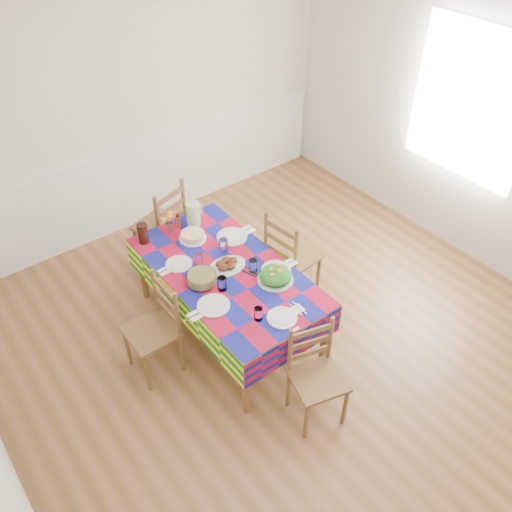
# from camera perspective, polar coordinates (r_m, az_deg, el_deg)

# --- Properties ---
(room) EXTENTS (4.58, 5.08, 2.78)m
(room) POSITION_cam_1_polar(r_m,az_deg,el_deg) (3.75, 5.21, 3.37)
(room) COLOR brown
(room) RESTS_ON ground
(wainscot) EXTENTS (4.41, 0.06, 0.92)m
(wainscot) POSITION_cam_1_polar(r_m,az_deg,el_deg) (5.96, -11.50, 7.93)
(wainscot) COLOR white
(wainscot) RESTS_ON room
(window_right) EXTENTS (0.00, 1.40, 1.40)m
(window_right) POSITION_cam_1_polar(r_m,az_deg,el_deg) (5.39, 21.61, 14.63)
(window_right) COLOR white
(window_right) RESTS_ON room
(dining_table) EXTENTS (0.93, 1.73, 0.67)m
(dining_table) POSITION_cam_1_polar(r_m,az_deg,el_deg) (4.44, -3.12, -2.19)
(dining_table) COLOR brown
(dining_table) RESTS_ON room
(setting_near_head) EXTENTS (0.37, 0.25, 0.11)m
(setting_near_head) POSITION_cam_1_polar(r_m,az_deg,el_deg) (3.98, 1.92, -6.32)
(setting_near_head) COLOR silver
(setting_near_head) RESTS_ON dining_table
(setting_left_near) EXTENTS (0.46, 0.27, 0.12)m
(setting_left_near) POSITION_cam_1_polar(r_m,az_deg,el_deg) (4.12, -4.24, -4.39)
(setting_left_near) COLOR silver
(setting_left_near) RESTS_ON dining_table
(setting_left_far) EXTENTS (0.40, 0.24, 0.11)m
(setting_left_far) POSITION_cam_1_polar(r_m,az_deg,el_deg) (4.45, -7.40, -0.67)
(setting_left_far) COLOR silver
(setting_left_far) RESTS_ON dining_table
(setting_right_near) EXTENTS (0.46, 0.26, 0.12)m
(setting_right_near) POSITION_cam_1_polar(r_m,az_deg,el_deg) (4.36, 1.29, -1.28)
(setting_right_near) COLOR silver
(setting_right_near) RESTS_ON dining_table
(setting_right_far) EXTENTS (0.50, 0.29, 0.13)m
(setting_right_far) POSITION_cam_1_polar(r_m,az_deg,el_deg) (4.65, -2.79, 1.75)
(setting_right_far) COLOR silver
(setting_right_far) RESTS_ON dining_table
(meat_platter) EXTENTS (0.33, 0.23, 0.06)m
(meat_platter) POSITION_cam_1_polar(r_m,az_deg,el_deg) (4.40, -3.10, -0.93)
(meat_platter) COLOR silver
(meat_platter) RESTS_ON dining_table
(salad_platter) EXTENTS (0.29, 0.29, 0.12)m
(salad_platter) POSITION_cam_1_polar(r_m,az_deg,el_deg) (4.26, 2.06, -2.11)
(salad_platter) COLOR silver
(salad_platter) RESTS_ON dining_table
(pasta_bowl) EXTENTS (0.24, 0.24, 0.09)m
(pasta_bowl) POSITION_cam_1_polar(r_m,az_deg,el_deg) (4.27, -5.74, -2.35)
(pasta_bowl) COLOR white
(pasta_bowl) RESTS_ON dining_table
(cake) EXTENTS (0.24, 0.24, 0.07)m
(cake) POSITION_cam_1_polar(r_m,az_deg,el_deg) (4.71, -6.68, 2.09)
(cake) COLOR silver
(cake) RESTS_ON dining_table
(serving_utensils) EXTENTS (0.13, 0.28, 0.01)m
(serving_utensils) POSITION_cam_1_polar(r_m,az_deg,el_deg) (4.38, -0.92, -1.48)
(serving_utensils) COLOR black
(serving_utensils) RESTS_ON dining_table
(flower_vase) EXTENTS (0.13, 0.11, 0.21)m
(flower_vase) POSITION_cam_1_polar(r_m,az_deg,el_deg) (4.77, -9.15, 3.23)
(flower_vase) COLOR white
(flower_vase) RESTS_ON dining_table
(hot_sauce) EXTENTS (0.03, 0.03, 0.14)m
(hot_sauce) POSITION_cam_1_polar(r_m,az_deg,el_deg) (4.84, -8.19, 3.71)
(hot_sauce) COLOR #B9350E
(hot_sauce) RESTS_ON dining_table
(green_pitcher) EXTENTS (0.13, 0.13, 0.22)m
(green_pitcher) POSITION_cam_1_polar(r_m,az_deg,el_deg) (4.84, -6.64, 4.45)
(green_pitcher) COLOR #ACD194
(green_pitcher) RESTS_ON dining_table
(tea_pitcher) EXTENTS (0.09, 0.09, 0.18)m
(tea_pitcher) POSITION_cam_1_polar(r_m,az_deg,el_deg) (4.71, -11.82, 2.35)
(tea_pitcher) COLOR black
(tea_pitcher) RESTS_ON dining_table
(name_card) EXTENTS (0.07, 0.02, 0.02)m
(name_card) POSITION_cam_1_polar(r_m,az_deg,el_deg) (3.92, 4.11, -7.80)
(name_card) COLOR silver
(name_card) RESTS_ON dining_table
(chair_near) EXTENTS (0.45, 0.44, 0.84)m
(chair_near) POSITION_cam_1_polar(r_m,az_deg,el_deg) (4.01, 6.32, -12.41)
(chair_near) COLOR brown
(chair_near) RESTS_ON room
(chair_far) EXTENTS (0.52, 0.51, 0.95)m
(chair_far) POSITION_cam_1_polar(r_m,az_deg,el_deg) (5.26, -9.78, 3.11)
(chair_far) COLOR brown
(chair_far) RESTS_ON room
(chair_left) EXTENTS (0.37, 0.39, 0.87)m
(chair_left) POSITION_cam_1_polar(r_m,az_deg,el_deg) (4.33, -10.54, -7.58)
(chair_left) COLOR brown
(chair_left) RESTS_ON room
(chair_right) EXTENTS (0.44, 0.45, 0.93)m
(chair_right) POSITION_cam_1_polar(r_m,az_deg,el_deg) (4.84, 3.59, -0.15)
(chair_right) COLOR brown
(chair_right) RESTS_ON room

